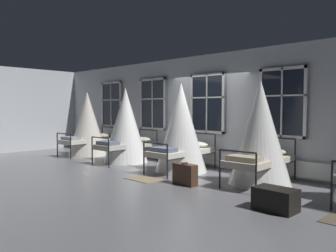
{
  "coord_description": "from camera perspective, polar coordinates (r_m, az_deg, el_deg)",
  "views": [
    {
      "loc": [
        5.51,
        -6.33,
        1.61
      ],
      "look_at": [
        -0.49,
        0.07,
        1.13
      ],
      "focal_mm": 35.9,
      "sensor_mm": 36.0,
      "label": 1
    }
  ],
  "objects": [
    {
      "name": "ground",
      "position": [
        8.55,
        2.12,
        -7.73
      ],
      "size": [
        25.53,
        25.53,
        0.0
      ],
      "primitive_type": "plane",
      "color": "slate"
    },
    {
      "name": "back_wall_with_windows",
      "position": [
        9.35,
        7.05,
        2.63
      ],
      "size": [
        13.76,
        0.1,
        3.06
      ],
      "primitive_type": "cube",
      "color": "silver",
      "rests_on": "ground"
    },
    {
      "name": "window_bank",
      "position": [
        9.27,
        6.58,
        -0.97
      ],
      "size": [
        9.68,
        0.1,
        2.47
      ],
      "color": "black",
      "rests_on": "ground"
    },
    {
      "name": "cot_first",
      "position": [
        11.7,
        -13.5,
        0.23
      ],
      "size": [
        1.3,
        1.88,
        2.15
      ],
      "rotation": [
        0.0,
        0.0,
        1.6
      ],
      "color": "black",
      "rests_on": "ground"
    },
    {
      "name": "cot_second",
      "position": [
        9.99,
        -7.19,
        -0.04
      ],
      "size": [
        1.3,
        1.86,
        2.2
      ],
      "rotation": [
        0.0,
        0.0,
        1.57
      ],
      "color": "black",
      "rests_on": "ground"
    },
    {
      "name": "cot_third",
      "position": [
        8.45,
        2.25,
        -0.49
      ],
      "size": [
        1.3,
        1.86,
        2.23
      ],
      "rotation": [
        0.0,
        0.0,
        1.56
      ],
      "color": "black",
      "rests_on": "ground"
    },
    {
      "name": "cot_fourth",
      "position": [
        7.29,
        15.36,
        -1.34
      ],
      "size": [
        1.3,
        1.87,
        2.19
      ],
      "rotation": [
        0.0,
        0.0,
        1.59
      ],
      "color": "black",
      "rests_on": "ground"
    },
    {
      "name": "rug_third",
      "position": [
        7.68,
        -4.02,
        -8.94
      ],
      "size": [
        0.8,
        0.56,
        0.01
      ],
      "primitive_type": "cube",
      "rotation": [
        0.0,
        0.0,
        0.0
      ],
      "color": "#8E7A5B",
      "rests_on": "ground"
    },
    {
      "name": "suitcase_dark",
      "position": [
        7.07,
        2.89,
        -8.18
      ],
      "size": [
        0.57,
        0.25,
        0.47
      ],
      "rotation": [
        0.0,
        0.0,
        -0.08
      ],
      "color": "#472D1E",
      "rests_on": "ground"
    },
    {
      "name": "travel_trunk",
      "position": [
        5.62,
        17.78,
        -11.77
      ],
      "size": [
        0.66,
        0.43,
        0.36
      ],
      "primitive_type": "cube",
      "rotation": [
        0.0,
        0.0,
        -0.05
      ],
      "color": "black",
      "rests_on": "ground"
    }
  ]
}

